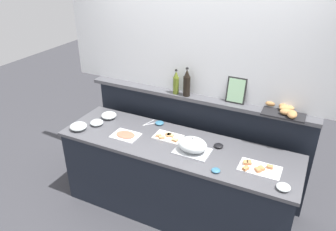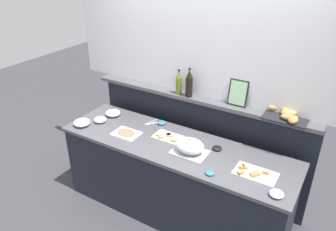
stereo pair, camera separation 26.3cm
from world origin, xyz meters
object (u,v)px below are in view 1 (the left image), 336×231
(glass_bowl_large, at_px, (97,123))
(condiment_bowl_teal, at_px, (159,123))
(sandwich_platter_front, at_px, (258,168))
(glass_bowl_extra, at_px, (78,127))
(glass_bowl_medium, at_px, (283,187))
(glass_bowl_small, at_px, (109,116))
(serving_tongs, at_px, (149,123))
(olive_oil_bottle, at_px, (176,83))
(framed_picture, at_px, (236,90))
(serving_cloche, at_px, (193,145))
(condiment_bowl_red, at_px, (219,146))
(wine_bottle_dark, at_px, (187,83))
(sandwich_platter_side, at_px, (168,137))
(cold_cuts_platter, at_px, (126,135))
(condiment_bowl_cream, at_px, (216,170))

(glass_bowl_large, xyz_separation_m, condiment_bowl_teal, (0.62, 0.32, -0.01))
(sandwich_platter_front, distance_m, glass_bowl_extra, 1.91)
(glass_bowl_medium, xyz_separation_m, glass_bowl_small, (-2.01, 0.40, 0.01))
(glass_bowl_extra, xyz_separation_m, serving_tongs, (0.63, 0.44, -0.03))
(olive_oil_bottle, height_order, framed_picture, olive_oil_bottle)
(serving_cloche, distance_m, serving_tongs, 0.72)
(glass_bowl_large, distance_m, condiment_bowl_red, 1.37)
(condiment_bowl_red, distance_m, wine_bottle_dark, 0.74)
(glass_bowl_medium, relative_size, wine_bottle_dark, 0.37)
(sandwich_platter_side, height_order, condiment_bowl_teal, sandwich_platter_side)
(condiment_bowl_red, relative_size, wine_bottle_dark, 0.29)
(glass_bowl_extra, bearing_deg, glass_bowl_small, 68.60)
(condiment_bowl_teal, distance_m, condiment_bowl_red, 0.76)
(cold_cuts_platter, relative_size, framed_picture, 1.05)
(sandwich_platter_front, relative_size, condiment_bowl_cream, 4.59)
(glass_bowl_small, relative_size, olive_oil_bottle, 0.63)
(condiment_bowl_cream, bearing_deg, condiment_bowl_red, 104.90)
(glass_bowl_small, distance_m, framed_picture, 1.47)
(sandwich_platter_front, xyz_separation_m, glass_bowl_medium, (0.24, -0.19, 0.01))
(sandwich_platter_side, relative_size, olive_oil_bottle, 1.06)
(condiment_bowl_cream, height_order, condiment_bowl_teal, condiment_bowl_teal)
(sandwich_platter_front, xyz_separation_m, framed_picture, (-0.40, 0.56, 0.46))
(cold_cuts_platter, bearing_deg, serving_tongs, 74.39)
(condiment_bowl_red, xyz_separation_m, wine_bottle_dark, (-0.49, 0.31, 0.46))
(cold_cuts_platter, bearing_deg, serving_cloche, 2.60)
(sandwich_platter_side, distance_m, glass_bowl_large, 0.83)
(glass_bowl_small, relative_size, framed_picture, 0.65)
(sandwich_platter_side, bearing_deg, glass_bowl_large, -172.98)
(olive_oil_bottle, bearing_deg, glass_bowl_extra, -143.24)
(olive_oil_bottle, bearing_deg, glass_bowl_large, -147.53)
(condiment_bowl_teal, bearing_deg, framed_picture, 15.70)
(serving_tongs, bearing_deg, framed_picture, 16.38)
(condiment_bowl_cream, height_order, wine_bottle_dark, wine_bottle_dark)
(cold_cuts_platter, height_order, glass_bowl_large, glass_bowl_large)
(glass_bowl_medium, height_order, glass_bowl_extra, glass_bowl_extra)
(cold_cuts_platter, bearing_deg, sandwich_platter_front, 1.59)
(condiment_bowl_cream, distance_m, condiment_bowl_red, 0.40)
(serving_cloche, xyz_separation_m, glass_bowl_large, (-1.16, 0.03, -0.05))
(serving_cloche, bearing_deg, glass_bowl_extra, -173.69)
(sandwich_platter_side, relative_size, glass_bowl_small, 1.67)
(cold_cuts_platter, relative_size, glass_bowl_medium, 2.40)
(glass_bowl_large, bearing_deg, sandwich_platter_front, -0.75)
(serving_cloche, relative_size, wine_bottle_dark, 1.08)
(cold_cuts_platter, distance_m, glass_bowl_large, 0.42)
(cold_cuts_platter, xyz_separation_m, glass_bowl_small, (-0.39, 0.25, 0.02))
(glass_bowl_large, bearing_deg, sandwich_platter_side, 7.02)
(serving_tongs, bearing_deg, glass_bowl_medium, -17.71)
(sandwich_platter_side, distance_m, glass_bowl_extra, 0.98)
(glass_bowl_medium, height_order, framed_picture, framed_picture)
(glass_bowl_large, height_order, condiment_bowl_red, glass_bowl_large)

